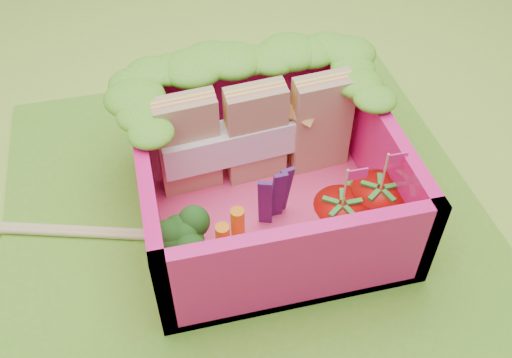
{
  "coord_description": "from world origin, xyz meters",
  "views": [
    {
      "loc": [
        -0.43,
        -2.02,
        2.41
      ],
      "look_at": [
        0.06,
        0.01,
        0.28
      ],
      "focal_mm": 40.0,
      "sensor_mm": 36.0,
      "label": 1
    }
  ],
  "objects_px": {
    "bento_box": "(267,174)",
    "sandwich_stack": "(257,134)",
    "broccoli": "(183,239)",
    "chopsticks": "(53,230)",
    "strawberry_right": "(376,208)",
    "strawberry_left": "(339,223)"
  },
  "relations": [
    {
      "from": "bento_box",
      "to": "strawberry_right",
      "type": "distance_m",
      "value": 0.59
    },
    {
      "from": "broccoli",
      "to": "strawberry_right",
      "type": "distance_m",
      "value": 0.99
    },
    {
      "from": "broccoli",
      "to": "chopsticks",
      "type": "distance_m",
      "value": 0.8
    },
    {
      "from": "sandwich_stack",
      "to": "broccoli",
      "type": "xyz_separation_m",
      "value": [
        -0.5,
        -0.55,
        -0.1
      ]
    },
    {
      "from": "bento_box",
      "to": "strawberry_right",
      "type": "height_order",
      "value": "strawberry_right"
    },
    {
      "from": "sandwich_stack",
      "to": "strawberry_left",
      "type": "distance_m",
      "value": 0.68
    },
    {
      "from": "bento_box",
      "to": "sandwich_stack",
      "type": "xyz_separation_m",
      "value": [
        0.01,
        0.25,
        0.06
      ]
    },
    {
      "from": "broccoli",
      "to": "strawberry_left",
      "type": "xyz_separation_m",
      "value": [
        0.77,
        -0.05,
        -0.04
      ]
    },
    {
      "from": "strawberry_left",
      "to": "strawberry_right",
      "type": "height_order",
      "value": "strawberry_right"
    },
    {
      "from": "sandwich_stack",
      "to": "strawberry_right",
      "type": "xyz_separation_m",
      "value": [
        0.49,
        -0.55,
        -0.14
      ]
    },
    {
      "from": "strawberry_right",
      "to": "chopsticks",
      "type": "height_order",
      "value": "strawberry_right"
    },
    {
      "from": "bento_box",
      "to": "chopsticks",
      "type": "relative_size",
      "value": 0.62
    },
    {
      "from": "bento_box",
      "to": "strawberry_left",
      "type": "bearing_deg",
      "value": -50.66
    },
    {
      "from": "bento_box",
      "to": "strawberry_left",
      "type": "height_order",
      "value": "strawberry_left"
    },
    {
      "from": "sandwich_stack",
      "to": "strawberry_left",
      "type": "bearing_deg",
      "value": -65.16
    },
    {
      "from": "sandwich_stack",
      "to": "chopsticks",
      "type": "xyz_separation_m",
      "value": [
        -1.16,
        -0.15,
        -0.31
      ]
    },
    {
      "from": "sandwich_stack",
      "to": "strawberry_right",
      "type": "height_order",
      "value": "sandwich_stack"
    },
    {
      "from": "strawberry_left",
      "to": "strawberry_right",
      "type": "distance_m",
      "value": 0.22
    },
    {
      "from": "bento_box",
      "to": "strawberry_right",
      "type": "xyz_separation_m",
      "value": [
        0.5,
        -0.3,
        -0.08
      ]
    },
    {
      "from": "strawberry_right",
      "to": "broccoli",
      "type": "bearing_deg",
      "value": -179.8
    },
    {
      "from": "strawberry_left",
      "to": "chopsticks",
      "type": "distance_m",
      "value": 1.51
    },
    {
      "from": "broccoli",
      "to": "sandwich_stack",
      "type": "bearing_deg",
      "value": 48.23
    }
  ]
}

